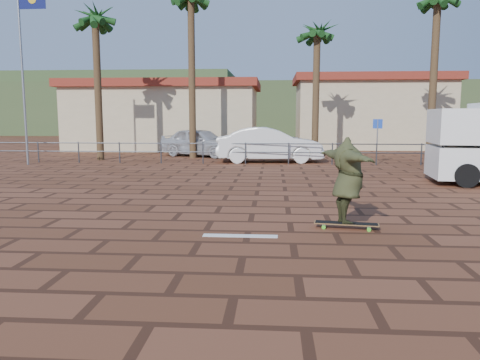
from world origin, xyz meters
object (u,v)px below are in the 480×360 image
at_px(skateboarder, 348,180).
at_px(car_white, 269,145).
at_px(car_silver, 200,142).
at_px(longboard, 346,224).

xyz_separation_m(skateboarder, car_white, (-1.69, 13.50, -0.13)).
height_order(car_silver, car_white, car_white).
height_order(longboard, car_silver, car_silver).
distance_m(skateboarder, car_white, 13.60).
bearing_deg(skateboarder, car_white, -11.02).
relative_size(car_silver, car_white, 0.90).
height_order(skateboarder, car_white, skateboarder).
relative_size(longboard, car_silver, 0.28).
bearing_deg(car_white, car_silver, 47.09).
bearing_deg(longboard, skateboarder, 99.01).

